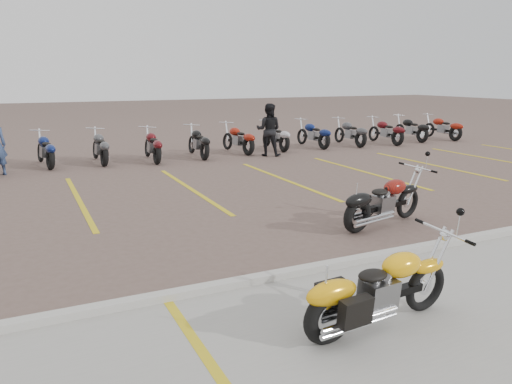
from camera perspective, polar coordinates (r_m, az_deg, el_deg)
ground at (r=9.11m, az=0.48°, el=-4.75°), size 100.00×100.00×0.00m
concrete_apron at (r=5.75m, az=21.38°, el=-16.96°), size 60.00×5.00×0.01m
curb at (r=7.45m, az=7.28°, el=-8.56°), size 60.00×0.18×0.12m
parking_stripes at (r=12.71m, az=-7.42°, el=0.33°), size 38.00×5.50×0.01m
yellow_cruiser at (r=5.87m, az=13.49°, el=-11.13°), size 2.09×0.37×0.86m
flame_cruiser at (r=9.72m, az=14.08°, el=-1.33°), size 2.11×0.58×0.88m
person_b at (r=17.77m, az=1.45°, el=7.11°), size 1.14×1.09×1.85m
bg_bike_row at (r=18.08m, az=-4.43°, el=5.99°), size 22.15×2.02×1.10m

